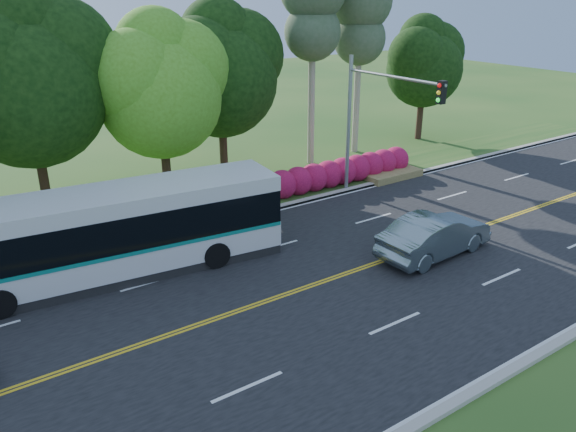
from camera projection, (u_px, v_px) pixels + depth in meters
ground at (338, 277)px, 20.96m from camera, size 120.00×120.00×0.00m
road at (338, 276)px, 20.96m from camera, size 60.00×14.00×0.02m
curb_north at (242, 216)px, 26.39m from camera, size 60.00×0.30×0.15m
curb_south at (502, 376)px, 15.47m from camera, size 60.00×0.30×0.15m
grass_verge at (223, 205)px, 27.82m from camera, size 60.00×4.00×0.10m
lane_markings at (336, 277)px, 20.90m from camera, size 57.60×13.82×0.00m
tree_row at (81, 68)px, 24.99m from camera, size 44.70×9.10×13.84m
bougainvillea_hedge at (346, 171)px, 30.69m from camera, size 9.50×2.25×1.50m
traffic_signal at (375, 109)px, 26.74m from camera, size 0.42×6.10×7.00m
transit_bus at (112, 235)px, 20.50m from camera, size 12.72×4.00×3.27m
sedan at (435, 235)px, 22.36m from camera, size 5.27×2.09×1.71m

